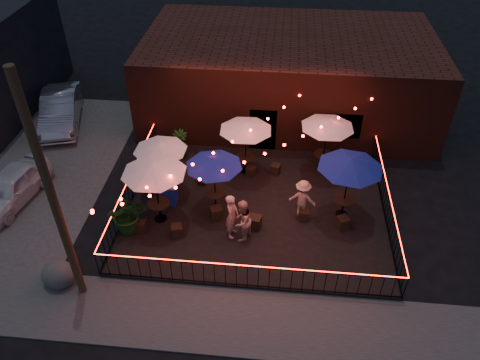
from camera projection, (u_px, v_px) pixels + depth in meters
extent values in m
plane|color=black|center=(252.00, 246.00, 17.07)|extent=(110.00, 110.00, 0.00)
cube|color=black|center=(256.00, 208.00, 18.58)|extent=(10.00, 8.00, 0.15)
cube|color=#403D3B|center=(244.00, 321.00, 14.53)|extent=(18.00, 2.50, 0.05)
cube|color=#3B1A10|center=(288.00, 75.00, 23.53)|extent=(14.00, 8.00, 4.00)
cube|color=black|center=(263.00, 130.00, 21.15)|extent=(1.20, 0.24, 2.20)
cube|color=black|center=(343.00, 125.00, 20.56)|extent=(1.60, 0.24, 1.20)
cylinder|color=#392517|center=(53.00, 200.00, 12.97)|extent=(0.26, 0.26, 8.00)
cube|color=black|center=(247.00, 285.00, 15.37)|extent=(10.00, 0.04, 0.04)
cube|color=black|center=(247.00, 266.00, 14.80)|extent=(10.00, 0.04, 0.04)
cube|color=#FF1C0C|center=(247.00, 266.00, 14.78)|extent=(10.00, 0.03, 0.02)
cube|color=black|center=(133.00, 196.00, 18.87)|extent=(0.04, 8.00, 0.04)
cube|color=black|center=(129.00, 179.00, 18.30)|extent=(0.04, 8.00, 0.04)
cube|color=#FF1C0C|center=(129.00, 178.00, 18.28)|extent=(0.03, 8.00, 0.02)
cube|color=black|center=(385.00, 213.00, 18.10)|extent=(0.04, 8.00, 0.04)
cube|color=black|center=(389.00, 195.00, 17.52)|extent=(0.04, 8.00, 0.04)
cube|color=#FF1C0C|center=(389.00, 194.00, 17.50)|extent=(0.03, 8.00, 0.02)
cylinder|color=black|center=(161.00, 218.00, 17.96)|extent=(0.47, 0.47, 0.03)
cylinder|color=black|center=(160.00, 211.00, 17.72)|extent=(0.06, 0.06, 0.78)
cylinder|color=black|center=(159.00, 203.00, 17.47)|extent=(0.86, 0.86, 0.04)
cylinder|color=black|center=(157.00, 193.00, 17.16)|extent=(0.05, 0.05, 2.58)
cone|color=silver|center=(154.00, 169.00, 16.46)|extent=(3.05, 3.05, 0.38)
cylinder|color=black|center=(166.00, 189.00, 19.33)|extent=(0.42, 0.42, 0.03)
cylinder|color=black|center=(165.00, 183.00, 19.12)|extent=(0.06, 0.06, 0.69)
cylinder|color=black|center=(164.00, 176.00, 18.90)|extent=(0.77, 0.77, 0.04)
cylinder|color=black|center=(163.00, 167.00, 18.62)|extent=(0.04, 0.04, 2.31)
cone|color=silver|center=(160.00, 146.00, 17.99)|extent=(2.72, 2.72, 0.34)
cylinder|color=black|center=(216.00, 206.00, 18.50)|extent=(0.43, 0.43, 0.03)
cylinder|color=black|center=(215.00, 200.00, 18.28)|extent=(0.06, 0.06, 0.70)
cylinder|color=black|center=(215.00, 193.00, 18.06)|extent=(0.78, 0.78, 0.04)
cylinder|color=black|center=(215.00, 184.00, 17.78)|extent=(0.04, 0.04, 2.34)
cone|color=navy|center=(214.00, 162.00, 17.14)|extent=(2.41, 2.41, 0.34)
cylinder|color=black|center=(245.00, 170.00, 20.34)|extent=(0.44, 0.44, 0.03)
cylinder|color=black|center=(245.00, 164.00, 20.12)|extent=(0.06, 0.06, 0.72)
cylinder|color=black|center=(245.00, 157.00, 19.88)|extent=(0.81, 0.81, 0.04)
cylinder|color=black|center=(246.00, 148.00, 19.60)|extent=(0.04, 0.04, 2.42)
cone|color=silver|center=(246.00, 126.00, 18.94)|extent=(2.84, 2.84, 0.35)
cylinder|color=black|center=(342.00, 214.00, 18.15)|extent=(0.48, 0.48, 0.03)
cylinder|color=black|center=(343.00, 207.00, 17.91)|extent=(0.07, 0.07, 0.79)
cylinder|color=black|center=(344.00, 199.00, 17.66)|extent=(0.88, 0.88, 0.04)
cylinder|color=black|center=(346.00, 188.00, 17.34)|extent=(0.05, 0.05, 2.63)
cone|color=navy|center=(351.00, 163.00, 16.63)|extent=(2.85, 2.85, 0.38)
cylinder|color=black|center=(322.00, 168.00, 20.49)|extent=(0.45, 0.45, 0.03)
cylinder|color=black|center=(323.00, 161.00, 20.27)|extent=(0.06, 0.06, 0.73)
cylinder|color=black|center=(324.00, 154.00, 20.04)|extent=(0.81, 0.81, 0.04)
cylinder|color=black|center=(325.00, 145.00, 19.74)|extent=(0.04, 0.04, 2.43)
cone|color=silver|center=(328.00, 123.00, 19.08)|extent=(2.86, 2.86, 0.35)
cube|color=black|center=(141.00, 226.00, 17.32)|extent=(0.41, 0.41, 0.45)
cube|color=black|center=(177.00, 231.00, 17.13)|extent=(0.49, 0.49, 0.47)
cube|color=black|center=(157.00, 166.00, 20.23)|extent=(0.48, 0.48, 0.46)
cube|color=black|center=(202.00, 179.00, 19.55)|extent=(0.42, 0.42, 0.40)
cube|color=black|center=(216.00, 213.00, 17.85)|extent=(0.55, 0.55, 0.51)
cube|color=black|center=(255.00, 222.00, 17.46)|extent=(0.51, 0.51, 0.50)
cube|color=black|center=(251.00, 171.00, 19.98)|extent=(0.47, 0.47, 0.42)
cube|color=black|center=(276.00, 169.00, 20.09)|extent=(0.43, 0.43, 0.42)
cube|color=black|center=(304.00, 215.00, 17.82)|extent=(0.37, 0.37, 0.41)
cube|color=black|center=(343.00, 223.00, 17.46)|extent=(0.53, 0.53, 0.48)
cube|color=black|center=(323.00, 168.00, 20.09)|extent=(0.45, 0.45, 0.47)
cube|color=black|center=(351.00, 174.00, 19.75)|extent=(0.51, 0.51, 0.48)
imported|color=#D8B18D|center=(232.00, 216.00, 16.74)|extent=(0.52, 0.72, 1.84)
imported|color=tan|center=(242.00, 221.00, 16.64)|extent=(0.94, 1.03, 1.72)
imported|color=tan|center=(302.00, 198.00, 17.67)|extent=(1.14, 0.80, 1.61)
imported|color=#183611|center=(127.00, 214.00, 17.06)|extent=(1.74, 1.65, 1.52)
imported|color=#193D12|center=(146.00, 173.00, 19.21)|extent=(0.78, 0.69, 1.22)
imported|color=#1D3D13|center=(180.00, 144.00, 20.80)|extent=(0.73, 0.73, 1.30)
cube|color=#182FA0|center=(168.00, 194.00, 18.46)|extent=(0.70, 0.52, 0.87)
cube|color=silver|center=(167.00, 185.00, 18.18)|extent=(0.74, 0.57, 0.05)
ellipsoid|color=#41403C|center=(59.00, 275.00, 15.50)|extent=(1.23, 1.12, 0.80)
imported|color=silver|center=(11.00, 187.00, 18.65)|extent=(2.22, 4.11, 1.33)
imported|color=#95969C|center=(61.00, 110.00, 23.21)|extent=(2.94, 5.00, 1.56)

